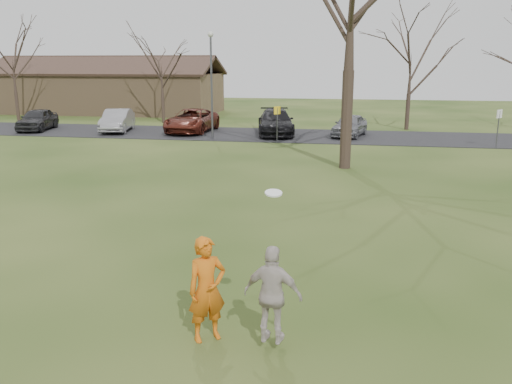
# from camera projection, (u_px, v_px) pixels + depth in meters

# --- Properties ---
(ground) EXTENTS (120.00, 120.00, 0.00)m
(ground) POSITION_uv_depth(u_px,v_px,m) (216.00, 329.00, 9.17)
(ground) COLOR #1E380F
(ground) RESTS_ON ground
(parking_strip) EXTENTS (62.00, 6.50, 0.04)m
(parking_strip) POSITION_uv_depth(u_px,v_px,m) (315.00, 136.00, 33.04)
(parking_strip) COLOR black
(parking_strip) RESTS_ON ground
(player_defender) EXTENTS (0.78, 0.73, 1.80)m
(player_defender) POSITION_uv_depth(u_px,v_px,m) (207.00, 289.00, 8.65)
(player_defender) COLOR #C95E10
(player_defender) RESTS_ON ground
(car_0) EXTENTS (2.53, 4.54, 1.46)m
(car_0) POSITION_uv_depth(u_px,v_px,m) (37.00, 119.00, 35.56)
(car_0) COLOR #28292B
(car_0) RESTS_ON parking_strip
(car_1) EXTENTS (2.48, 4.68, 1.47)m
(car_1) POSITION_uv_depth(u_px,v_px,m) (117.00, 120.00, 34.86)
(car_1) COLOR gray
(car_1) RESTS_ON parking_strip
(car_2) EXTENTS (2.66, 5.49, 1.51)m
(car_2) POSITION_uv_depth(u_px,v_px,m) (192.00, 121.00, 34.60)
(car_2) COLOR #581F14
(car_2) RESTS_ON parking_strip
(car_3) EXTENTS (3.12, 5.69, 1.56)m
(car_3) POSITION_uv_depth(u_px,v_px,m) (276.00, 122.00, 33.39)
(car_3) COLOR black
(car_3) RESTS_ON parking_strip
(car_4) EXTENTS (2.50, 4.27, 1.36)m
(car_4) POSITION_uv_depth(u_px,v_px,m) (350.00, 125.00, 32.62)
(car_4) COLOR slate
(car_4) RESTS_ON parking_strip
(catching_play) EXTENTS (0.99, 0.54, 2.48)m
(catching_play) POSITION_uv_depth(u_px,v_px,m) (273.00, 295.00, 8.29)
(catching_play) COLOR #B8ACA5
(catching_play) RESTS_ON ground
(building) EXTENTS (20.60, 8.50, 5.14)m
(building) POSITION_uv_depth(u_px,v_px,m) (108.00, 91.00, 48.44)
(building) COLOR #8C6D4C
(building) RESTS_ON ground
(lamp_post) EXTENTS (0.34, 0.34, 6.27)m
(lamp_post) POSITION_uv_depth(u_px,v_px,m) (211.00, 72.00, 30.74)
(lamp_post) COLOR #47474C
(lamp_post) RESTS_ON ground
(sign_yellow) EXTENTS (0.35, 0.35, 2.08)m
(sign_yellow) POSITION_uv_depth(u_px,v_px,m) (277.00, 117.00, 30.18)
(sign_yellow) COLOR #47474C
(sign_yellow) RESTS_ON ground
(sign_white) EXTENTS (0.35, 0.35, 2.08)m
(sign_white) POSITION_uv_depth(u_px,v_px,m) (499.00, 121.00, 28.11)
(sign_white) COLOR #47474C
(sign_white) RESTS_ON ground
(big_tree) EXTENTS (9.00, 9.00, 14.00)m
(big_tree) POSITION_uv_depth(u_px,v_px,m) (352.00, 0.00, 21.47)
(big_tree) COLOR #352821
(big_tree) RESTS_ON ground
(small_tree_row) EXTENTS (55.00, 5.90, 8.50)m
(small_tree_row) POSITION_uv_depth(u_px,v_px,m) (385.00, 72.00, 36.19)
(small_tree_row) COLOR #352821
(small_tree_row) RESTS_ON ground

